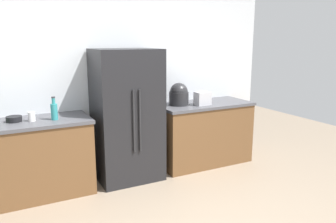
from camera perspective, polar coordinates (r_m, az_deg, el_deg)
The scene contains 9 objects.
kitchen_back_panel at distance 4.64m, azimuth -8.42°, elevation 7.78°, with size 4.63×0.10×2.94m, color silver.
counter_left at distance 4.23m, azimuth -23.96°, elevation -7.67°, with size 1.60×0.67×0.91m.
counter_right at distance 4.99m, azimuth 6.07°, elevation -3.67°, with size 1.40×0.67×0.91m.
refrigerator at distance 4.35m, azimuth -7.06°, elevation -0.68°, with size 0.82×0.68×1.71m.
toaster at distance 4.72m, azimuth 5.95°, elevation 2.25°, with size 0.21×0.16×0.19m, color silver.
rice_cooker at distance 4.69m, azimuth 1.88°, elevation 2.86°, with size 0.28×0.28×0.32m.
bottle_b at distance 4.04m, azimuth -18.99°, elevation 0.14°, with size 0.08×0.08×0.27m.
cup_b at distance 4.07m, azimuth -22.40°, elevation -0.81°, with size 0.08×0.08×0.11m, color white.
bowl_a at distance 4.13m, azimuth -24.96°, elevation -1.18°, with size 0.17×0.17×0.06m, color black.
Camera 1 is at (-1.50, -2.39, 1.82)m, focal length 35.45 mm.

